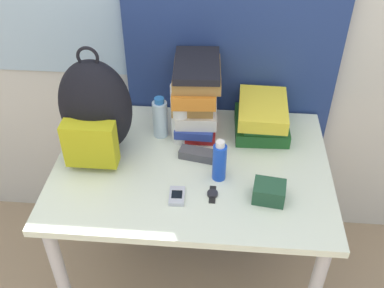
# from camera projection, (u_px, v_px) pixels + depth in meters

# --- Properties ---
(curtain_blue) EXTENTS (0.91, 0.04, 2.50)m
(curtain_blue) POSITION_uv_depth(u_px,v_px,m) (234.00, 5.00, 1.77)
(curtain_blue) COLOR navy
(curtain_blue) RESTS_ON ground_plane
(desk) EXTENTS (1.07, 0.77, 0.77)m
(desk) POSITION_uv_depth(u_px,v_px,m) (192.00, 183.00, 1.82)
(desk) COLOR silver
(desk) RESTS_ON ground_plane
(backpack) EXTENTS (0.28, 0.26, 0.45)m
(backpack) POSITION_uv_depth(u_px,v_px,m) (95.00, 111.00, 1.71)
(backpack) COLOR black
(backpack) RESTS_ON desk
(book_stack_left) EXTENTS (0.21, 0.29, 0.32)m
(book_stack_left) POSITION_uv_depth(u_px,v_px,m) (196.00, 95.00, 1.84)
(book_stack_left) COLOR red
(book_stack_left) RESTS_ON desk
(book_stack_center) EXTENTS (0.23, 0.28, 0.15)m
(book_stack_center) POSITION_uv_depth(u_px,v_px,m) (262.00, 117.00, 1.88)
(book_stack_center) COLOR #1E5623
(book_stack_center) RESTS_ON desk
(water_bottle) EXTENTS (0.06, 0.06, 0.18)m
(water_bottle) POSITION_uv_depth(u_px,v_px,m) (160.00, 118.00, 1.85)
(water_bottle) COLOR silver
(water_bottle) RESTS_ON desk
(sports_bottle) EXTENTS (0.08, 0.08, 0.28)m
(sports_bottle) POSITION_uv_depth(u_px,v_px,m) (180.00, 113.00, 1.80)
(sports_bottle) COLOR white
(sports_bottle) RESTS_ON desk
(sunscreen_bottle) EXTENTS (0.05, 0.05, 0.17)m
(sunscreen_bottle) POSITION_uv_depth(u_px,v_px,m) (219.00, 161.00, 1.65)
(sunscreen_bottle) COLOR blue
(sunscreen_bottle) RESTS_ON desk
(cell_phone) EXTENTS (0.06, 0.09, 0.02)m
(cell_phone) POSITION_uv_depth(u_px,v_px,m) (177.00, 196.00, 1.61)
(cell_phone) COLOR #B7BCC6
(cell_phone) RESTS_ON desk
(sunglasses_case) EXTENTS (0.16, 0.08, 0.04)m
(sunglasses_case) POSITION_uv_depth(u_px,v_px,m) (198.00, 154.00, 1.78)
(sunglasses_case) COLOR #47474C
(sunglasses_case) RESTS_ON desk
(camera_pouch) EXTENTS (0.12, 0.10, 0.07)m
(camera_pouch) POSITION_uv_depth(u_px,v_px,m) (269.00, 192.00, 1.59)
(camera_pouch) COLOR #234C33
(camera_pouch) RESTS_ON desk
(wristwatch) EXTENTS (0.04, 0.09, 0.01)m
(wristwatch) POSITION_uv_depth(u_px,v_px,m) (213.00, 194.00, 1.62)
(wristwatch) COLOR black
(wristwatch) RESTS_ON desk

